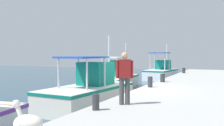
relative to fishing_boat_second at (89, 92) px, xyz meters
The scene contains 9 objects.
fishing_boat_second is the anchor object (origin of this frame).
fishing_boat_third 6.53m from the fishing_boat_second, 11.40° to the left, with size 6.10×2.12×3.37m.
fishing_boat_fourth 14.69m from the fishing_boat_second, ahead, with size 4.78×2.65×3.57m.
pelican 7.40m from the fishing_boat_second, 159.53° to the right, with size 0.38×0.95×0.82m.
fisherman_standing 3.97m from the fishing_boat_second, 132.68° to the right, with size 0.40×0.52×1.76m.
mooring_bollard_nearest 4.44m from the fishing_boat_second, 148.06° to the right, with size 0.22×0.22×0.49m, color #333338.
mooring_bollard_second 3.21m from the fishing_boat_second, 47.24° to the right, with size 0.25×0.25×0.55m, color #333338.
mooring_bollard_third 5.43m from the fishing_boat_second, 25.59° to the right, with size 0.28×0.28×0.51m, color #333338.
mooring_bollard_fourth 13.19m from the fishing_boat_second, 10.23° to the right, with size 0.27×0.27×0.48m, color #333338.
Camera 1 is at (-11.97, -4.09, 2.49)m, focal length 41.53 mm.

